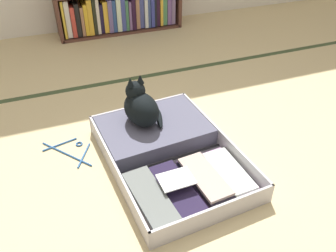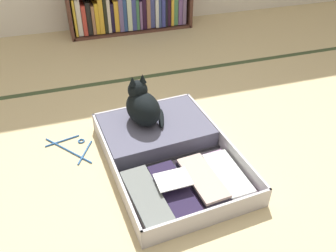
{
  "view_description": "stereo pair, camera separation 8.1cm",
  "coord_description": "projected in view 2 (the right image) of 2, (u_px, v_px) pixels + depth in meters",
  "views": [
    {
      "loc": [
        -0.49,
        -1.12,
        1.31
      ],
      "look_at": [
        0.04,
        0.28,
        0.22
      ],
      "focal_mm": 37.67,
      "sensor_mm": 36.0,
      "label": 1
    },
    {
      "loc": [
        -0.41,
        -1.14,
        1.31
      ],
      "look_at": [
        0.04,
        0.28,
        0.22
      ],
      "focal_mm": 37.67,
      "sensor_mm": 36.0,
      "label": 2
    }
  ],
  "objects": [
    {
      "name": "open_suitcase",
      "position": [
        164.0,
        148.0,
        1.96
      ],
      "size": [
        0.71,
        0.97,
        0.11
      ],
      "color": "#B2AEB4",
      "rests_on": "ground_plane"
    },
    {
      "name": "tatami_border",
      "position": [
        125.0,
        80.0,
        2.69
      ],
      "size": [
        4.8,
        0.05,
        0.0
      ],
      "color": "#37472A",
      "rests_on": "ground_plane"
    },
    {
      "name": "clothes_hanger",
      "position": [
        73.0,
        147.0,
        2.04
      ],
      "size": [
        0.27,
        0.3,
        0.01
      ],
      "color": "#285894",
      "rests_on": "ground_plane"
    },
    {
      "name": "black_cat",
      "position": [
        142.0,
        106.0,
        2.0
      ],
      "size": [
        0.26,
        0.29,
        0.28
      ],
      "color": "black",
      "rests_on": "open_suitcase"
    },
    {
      "name": "ground_plane",
      "position": [
        177.0,
        194.0,
        1.75
      ],
      "size": [
        10.0,
        10.0,
        0.0
      ],
      "primitive_type": "plane",
      "color": "#C9B583"
    }
  ]
}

